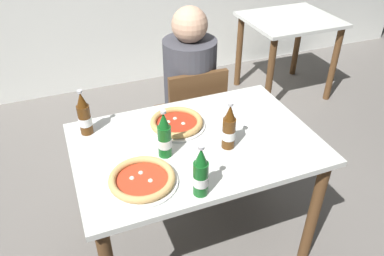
{
  "coord_description": "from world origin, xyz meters",
  "views": [
    {
      "loc": [
        -0.57,
        -1.4,
        1.88
      ],
      "look_at": [
        0.0,
        0.05,
        0.8
      ],
      "focal_mm": 35.51,
      "sensor_mm": 36.0,
      "label": 1
    }
  ],
  "objects_px": {
    "beer_bottle_left": "(164,137)",
    "beer_bottle_extra": "(84,116)",
    "pizza_margherita_near": "(142,180)",
    "pizza_marinara_far": "(177,123)",
    "beer_bottle_right": "(229,129)",
    "diner_seated": "(190,99)",
    "napkin_with_cutlery": "(234,117)",
    "dining_table_background": "(288,35)",
    "dining_table_main": "(196,159)",
    "beer_bottle_center": "(201,174)",
    "chair_behind_table": "(192,116)"
  },
  "relations": [
    {
      "from": "beer_bottle_left",
      "to": "beer_bottle_center",
      "type": "relative_size",
      "value": 1.0
    },
    {
      "from": "diner_seated",
      "to": "beer_bottle_center",
      "type": "bearing_deg",
      "value": -108.72
    },
    {
      "from": "beer_bottle_left",
      "to": "pizza_margherita_near",
      "type": "bearing_deg",
      "value": -135.39
    },
    {
      "from": "beer_bottle_left",
      "to": "beer_bottle_extra",
      "type": "relative_size",
      "value": 1.0
    },
    {
      "from": "dining_table_main",
      "to": "chair_behind_table",
      "type": "xyz_separation_m",
      "value": [
        0.22,
        0.61,
        -0.15
      ]
    },
    {
      "from": "chair_behind_table",
      "to": "beer_bottle_left",
      "type": "relative_size",
      "value": 3.44
    },
    {
      "from": "pizza_margherita_near",
      "to": "beer_bottle_extra",
      "type": "distance_m",
      "value": 0.51
    },
    {
      "from": "beer_bottle_right",
      "to": "napkin_with_cutlery",
      "type": "height_order",
      "value": "beer_bottle_right"
    },
    {
      "from": "dining_table_main",
      "to": "pizza_margherita_near",
      "type": "bearing_deg",
      "value": -149.17
    },
    {
      "from": "diner_seated",
      "to": "beer_bottle_right",
      "type": "height_order",
      "value": "diner_seated"
    },
    {
      "from": "diner_seated",
      "to": "pizza_margherita_near",
      "type": "bearing_deg",
      "value": -122.79
    },
    {
      "from": "pizza_marinara_far",
      "to": "beer_bottle_right",
      "type": "xyz_separation_m",
      "value": [
        0.18,
        -0.25,
        0.08
      ]
    },
    {
      "from": "pizza_margherita_near",
      "to": "beer_bottle_left",
      "type": "bearing_deg",
      "value": 44.61
    },
    {
      "from": "beer_bottle_left",
      "to": "napkin_with_cutlery",
      "type": "relative_size",
      "value": 1.12
    },
    {
      "from": "dining_table_main",
      "to": "dining_table_background",
      "type": "distance_m",
      "value": 2.05
    },
    {
      "from": "pizza_margherita_near",
      "to": "napkin_with_cutlery",
      "type": "height_order",
      "value": "pizza_margherita_near"
    },
    {
      "from": "dining_table_main",
      "to": "napkin_with_cutlery",
      "type": "distance_m",
      "value": 0.32
    },
    {
      "from": "pizza_margherita_near",
      "to": "beer_bottle_right",
      "type": "xyz_separation_m",
      "value": [
        0.46,
        0.1,
        0.08
      ]
    },
    {
      "from": "dining_table_background",
      "to": "beer_bottle_right",
      "type": "relative_size",
      "value": 3.24
    },
    {
      "from": "pizza_margherita_near",
      "to": "beer_bottle_extra",
      "type": "relative_size",
      "value": 1.26
    },
    {
      "from": "dining_table_main",
      "to": "beer_bottle_center",
      "type": "bearing_deg",
      "value": -108.63
    },
    {
      "from": "pizza_margherita_near",
      "to": "beer_bottle_left",
      "type": "distance_m",
      "value": 0.23
    },
    {
      "from": "pizza_marinara_far",
      "to": "beer_bottle_extra",
      "type": "bearing_deg",
      "value": 165.55
    },
    {
      "from": "pizza_marinara_far",
      "to": "beer_bottle_left",
      "type": "bearing_deg",
      "value": -122.41
    },
    {
      "from": "beer_bottle_center",
      "to": "beer_bottle_right",
      "type": "xyz_separation_m",
      "value": [
        0.25,
        0.25,
        0.0
      ]
    },
    {
      "from": "chair_behind_table",
      "to": "beer_bottle_right",
      "type": "bearing_deg",
      "value": 84.39
    },
    {
      "from": "dining_table_main",
      "to": "chair_behind_table",
      "type": "bearing_deg",
      "value": 69.98
    },
    {
      "from": "beer_bottle_right",
      "to": "dining_table_background",
      "type": "bearing_deg",
      "value": 47.9
    },
    {
      "from": "beer_bottle_center",
      "to": "beer_bottle_right",
      "type": "height_order",
      "value": "same"
    },
    {
      "from": "chair_behind_table",
      "to": "pizza_margherita_near",
      "type": "xyz_separation_m",
      "value": [
        -0.55,
        -0.8,
        0.29
      ]
    },
    {
      "from": "pizza_margherita_near",
      "to": "beer_bottle_extra",
      "type": "height_order",
      "value": "beer_bottle_extra"
    },
    {
      "from": "napkin_with_cutlery",
      "to": "pizza_margherita_near",
      "type": "bearing_deg",
      "value": -152.06
    },
    {
      "from": "dining_table_background",
      "to": "napkin_with_cutlery",
      "type": "relative_size",
      "value": 3.62
    },
    {
      "from": "diner_seated",
      "to": "napkin_with_cutlery",
      "type": "xyz_separation_m",
      "value": [
        0.05,
        -0.54,
        0.17
      ]
    },
    {
      "from": "dining_table_main",
      "to": "pizza_margherita_near",
      "type": "xyz_separation_m",
      "value": [
        -0.33,
        -0.19,
        0.14
      ]
    },
    {
      "from": "beer_bottle_center",
      "to": "beer_bottle_right",
      "type": "relative_size",
      "value": 1.0
    },
    {
      "from": "chair_behind_table",
      "to": "beer_bottle_center",
      "type": "relative_size",
      "value": 3.44
    },
    {
      "from": "beer_bottle_extra",
      "to": "diner_seated",
      "type": "bearing_deg",
      "value": 28.28
    },
    {
      "from": "beer_bottle_extra",
      "to": "chair_behind_table",
      "type": "bearing_deg",
      "value": 25.11
    },
    {
      "from": "dining_table_background",
      "to": "beer_bottle_center",
      "type": "distance_m",
      "value": 2.38
    },
    {
      "from": "diner_seated",
      "to": "beer_bottle_left",
      "type": "distance_m",
      "value": 0.85
    },
    {
      "from": "beer_bottle_extra",
      "to": "pizza_margherita_near",
      "type": "bearing_deg",
      "value": -70.89
    },
    {
      "from": "diner_seated",
      "to": "dining_table_background",
      "type": "height_order",
      "value": "diner_seated"
    },
    {
      "from": "chair_behind_table",
      "to": "diner_seated",
      "type": "height_order",
      "value": "diner_seated"
    },
    {
      "from": "beer_bottle_left",
      "to": "beer_bottle_extra",
      "type": "height_order",
      "value": "same"
    },
    {
      "from": "dining_table_background",
      "to": "diner_seated",
      "type": "bearing_deg",
      "value": -149.43
    },
    {
      "from": "chair_behind_table",
      "to": "pizza_margherita_near",
      "type": "bearing_deg",
      "value": 57.4
    },
    {
      "from": "pizza_marinara_far",
      "to": "beer_bottle_right",
      "type": "distance_m",
      "value": 0.32
    },
    {
      "from": "napkin_with_cutlery",
      "to": "dining_table_background",
      "type": "bearing_deg",
      "value": 46.6
    },
    {
      "from": "dining_table_background",
      "to": "pizza_marinara_far",
      "type": "distance_m",
      "value": 1.98
    }
  ]
}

